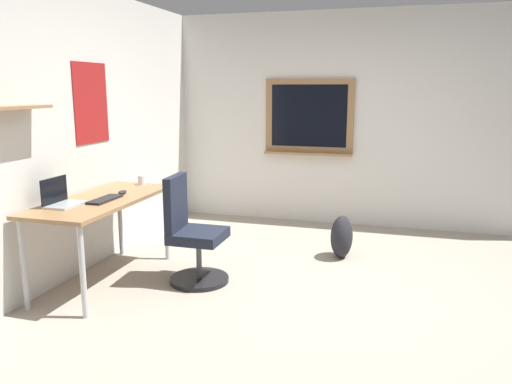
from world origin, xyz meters
The scene contains 10 objects.
ground_plane centered at (0.00, 0.00, 0.00)m, with size 5.20×5.20×0.00m, color #9E9384.
wall_back centered at (0.00, 2.45, 1.30)m, with size 5.00×0.30×2.60m.
wall_right centered at (2.45, 0.03, 1.30)m, with size 0.22×5.00×2.60m.
desk centered at (-0.15, 2.05, 0.68)m, with size 1.50×0.64×0.76m.
office_chair centered at (0.06, 1.31, 0.41)m, with size 0.52×0.52×0.95m.
laptop centered at (-0.49, 2.20, 0.81)m, with size 0.31×0.21×0.23m.
keyboard centered at (-0.23, 1.97, 0.77)m, with size 0.37×0.13×0.02m, color black.
computer_mouse centered at (0.05, 1.97, 0.77)m, with size 0.10×0.06×0.03m, color #262628.
coffee_mug centered at (0.50, 2.02, 0.80)m, with size 0.08×0.08×0.09m, color silver.
backpack centered at (1.08, 0.12, 0.22)m, with size 0.32×0.22×0.43m, color #232328.
Camera 1 is at (-3.86, -0.42, 1.69)m, focal length 35.43 mm.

